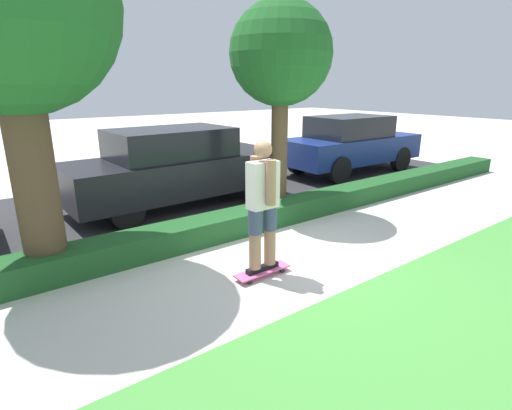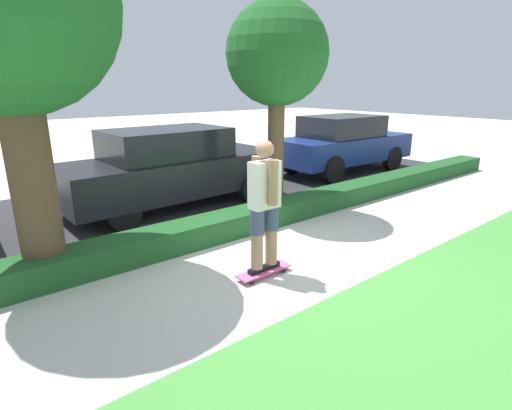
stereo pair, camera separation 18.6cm
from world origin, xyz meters
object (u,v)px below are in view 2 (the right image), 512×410
at_px(skateboard, 264,271).
at_px(skater_person, 264,204).
at_px(tree_near, 4,8).
at_px(tree_mid, 277,57).
at_px(parked_car_middle, 172,167).
at_px(parked_car_rear, 343,143).

relative_size(skateboard, skater_person, 0.46).
distance_m(tree_near, tree_mid, 4.34).
bearing_deg(tree_mid, skateboard, -134.50).
distance_m(tree_mid, parked_car_middle, 3.17).
height_order(parked_car_middle, parked_car_rear, parked_car_rear).
distance_m(skateboard, skater_person, 0.98).
distance_m(tree_mid, parked_car_rear, 5.21).
distance_m(skateboard, tree_mid, 4.07).
relative_size(tree_mid, parked_car_middle, 0.84).
bearing_deg(tree_mid, skater_person, -134.50).
relative_size(skateboard, parked_car_rear, 0.19).
distance_m(skateboard, tree_near, 4.46).
xyz_separation_m(skater_person, tree_mid, (1.94, 1.97, 1.99)).
height_order(tree_near, parked_car_rear, tree_near).
height_order(skater_person, tree_near, tree_near).
distance_m(skater_person, tree_mid, 3.41).
relative_size(tree_near, parked_car_rear, 1.07).
bearing_deg(tree_near, skateboard, -37.03).
relative_size(tree_near, parked_car_middle, 1.00).
relative_size(skateboard, parked_car_middle, 0.17).
height_order(skateboard, parked_car_middle, parked_car_middle).
height_order(skater_person, parked_car_rear, skater_person).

